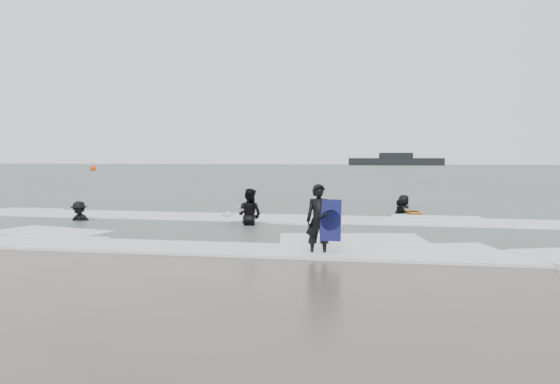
% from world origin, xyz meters
% --- Properties ---
extents(ground, '(320.00, 320.00, 0.00)m').
position_xyz_m(ground, '(0.00, 0.00, 0.00)').
color(ground, brown).
rests_on(ground, ground).
extents(sea, '(320.00, 320.00, 0.00)m').
position_xyz_m(sea, '(0.00, 80.00, 0.06)').
color(sea, '#47544C').
rests_on(sea, ground).
extents(surfer_centre, '(0.68, 0.52, 1.70)m').
position_xyz_m(surfer_centre, '(2.13, -0.87, 0.00)').
color(surfer_centre, black).
rests_on(surfer_centre, ground).
extents(surfer_wading, '(1.04, 0.90, 1.82)m').
position_xyz_m(surfer_wading, '(-0.84, 4.04, 0.00)').
color(surfer_wading, black).
rests_on(surfer_wading, ground).
extents(surfer_breaker, '(1.08, 0.67, 1.60)m').
position_xyz_m(surfer_breaker, '(-7.03, 3.94, 0.00)').
color(surfer_breaker, black).
rests_on(surfer_breaker, ground).
extents(surfer_right_near, '(0.89, 1.11, 1.76)m').
position_xyz_m(surfer_right_near, '(4.13, 8.99, 0.00)').
color(surfer_right_near, black).
rests_on(surfer_right_near, ground).
extents(surfer_right_far, '(0.97, 1.05, 1.79)m').
position_xyz_m(surfer_right_far, '(4.32, 11.30, 0.00)').
color(surfer_right_far, black).
rests_on(surfer_right_far, ground).
extents(surf_foam, '(30.03, 9.06, 0.09)m').
position_xyz_m(surf_foam, '(0.00, 3.70, 0.04)').
color(surf_foam, white).
rests_on(surf_foam, ground).
extents(bodyboards, '(6.74, 10.52, 1.25)m').
position_xyz_m(bodyboards, '(1.93, 4.03, 0.50)').
color(bodyboards, '#0F114A').
rests_on(bodyboards, ground).
extents(buoy, '(1.00, 1.00, 1.65)m').
position_xyz_m(buoy, '(-46.23, 71.31, 0.42)').
color(buoy, '#F1440A').
rests_on(buoy, ground).
extents(vessel_horizon, '(26.12, 4.67, 3.55)m').
position_xyz_m(vessel_horizon, '(4.90, 143.31, 1.33)').
color(vessel_horizon, black).
rests_on(vessel_horizon, ground).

